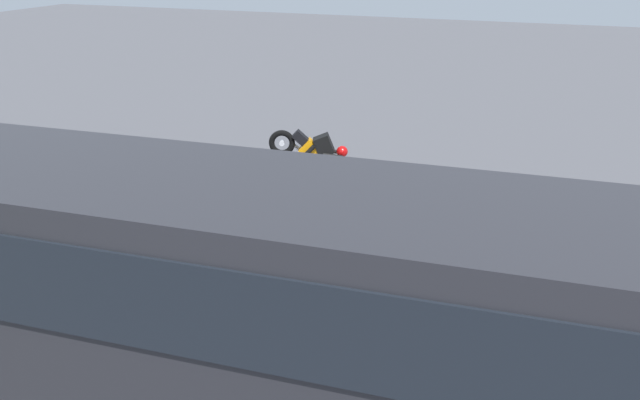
{
  "coord_description": "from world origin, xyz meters",
  "views": [
    {
      "loc": [
        -4.01,
        11.07,
        5.69
      ],
      "look_at": [
        0.18,
        0.02,
        1.1
      ],
      "focal_mm": 38.28,
      "sensor_mm": 36.0,
      "label": 1
    }
  ],
  "objects_px": {
    "spectator_far_left": "(408,281)",
    "spectator_far_right": "(158,242)",
    "spectator_centre": "(288,266)",
    "parked_motorcycle_dark": "(571,376)",
    "spectator_left": "(352,264)",
    "traffic_cone": "(429,193)",
    "tour_bus": "(213,310)",
    "spectator_right": "(231,253)",
    "parked_motorcycle_silver": "(328,321)",
    "stunt_motorcycle": "(315,155)"
  },
  "relations": [
    {
      "from": "spectator_right",
      "to": "parked_motorcycle_dark",
      "type": "relative_size",
      "value": 0.81
    },
    {
      "from": "spectator_left",
      "to": "tour_bus",
      "type": "bearing_deg",
      "value": 74.01
    },
    {
      "from": "spectator_centre",
      "to": "parked_motorcycle_dark",
      "type": "xyz_separation_m",
      "value": [
        -4.19,
        0.68,
        -0.49
      ]
    },
    {
      "from": "tour_bus",
      "to": "parked_motorcycle_silver",
      "type": "distance_m",
      "value": 2.44
    },
    {
      "from": "spectator_far_left",
      "to": "spectator_left",
      "type": "relative_size",
      "value": 0.97
    },
    {
      "from": "spectator_far_right",
      "to": "parked_motorcycle_dark",
      "type": "xyz_separation_m",
      "value": [
        -6.47,
        0.61,
        -0.54
      ]
    },
    {
      "from": "traffic_cone",
      "to": "spectator_centre",
      "type": "bearing_deg",
      "value": 79.82
    },
    {
      "from": "spectator_centre",
      "to": "traffic_cone",
      "type": "distance_m",
      "value": 5.77
    },
    {
      "from": "spectator_centre",
      "to": "spectator_right",
      "type": "xyz_separation_m",
      "value": [
        1.02,
        -0.07,
        0.0
      ]
    },
    {
      "from": "spectator_left",
      "to": "spectator_centre",
      "type": "distance_m",
      "value": 0.99
    },
    {
      "from": "spectator_centre",
      "to": "traffic_cone",
      "type": "bearing_deg",
      "value": -100.18
    },
    {
      "from": "spectator_right",
      "to": "traffic_cone",
      "type": "bearing_deg",
      "value": -110.04
    },
    {
      "from": "spectator_far_left",
      "to": "parked_motorcycle_silver",
      "type": "relative_size",
      "value": 0.85
    },
    {
      "from": "parked_motorcycle_silver",
      "to": "spectator_left",
      "type": "bearing_deg",
      "value": -99.19
    },
    {
      "from": "spectator_far_left",
      "to": "spectator_far_right",
      "type": "height_order",
      "value": "spectator_far_left"
    },
    {
      "from": "spectator_right",
      "to": "parked_motorcycle_silver",
      "type": "bearing_deg",
      "value": 161.94
    },
    {
      "from": "spectator_far_right",
      "to": "tour_bus",
      "type": "bearing_deg",
      "value": 134.5
    },
    {
      "from": "tour_bus",
      "to": "spectator_left",
      "type": "bearing_deg",
      "value": -105.99
    },
    {
      "from": "spectator_left",
      "to": "traffic_cone",
      "type": "xyz_separation_m",
      "value": [
        -0.05,
        -5.46,
        -0.78
      ]
    },
    {
      "from": "spectator_far_left",
      "to": "parked_motorcycle_dark",
      "type": "xyz_separation_m",
      "value": [
        -2.32,
        0.74,
        -0.56
      ]
    },
    {
      "from": "spectator_far_right",
      "to": "parked_motorcycle_dark",
      "type": "bearing_deg",
      "value": 174.62
    },
    {
      "from": "spectator_left",
      "to": "parked_motorcycle_dark",
      "type": "relative_size",
      "value": 0.88
    },
    {
      "from": "stunt_motorcycle",
      "to": "traffic_cone",
      "type": "distance_m",
      "value": 2.73
    },
    {
      "from": "parked_motorcycle_dark",
      "to": "spectator_centre",
      "type": "bearing_deg",
      "value": -9.25
    },
    {
      "from": "spectator_right",
      "to": "stunt_motorcycle",
      "type": "distance_m",
      "value": 5.27
    },
    {
      "from": "stunt_motorcycle",
      "to": "traffic_cone",
      "type": "height_order",
      "value": "stunt_motorcycle"
    },
    {
      "from": "spectator_centre",
      "to": "spectator_right",
      "type": "distance_m",
      "value": 1.02
    },
    {
      "from": "tour_bus",
      "to": "spectator_far_right",
      "type": "height_order",
      "value": "tour_bus"
    },
    {
      "from": "tour_bus",
      "to": "parked_motorcycle_silver",
      "type": "height_order",
      "value": "tour_bus"
    },
    {
      "from": "spectator_left",
      "to": "parked_motorcycle_dark",
      "type": "xyz_separation_m",
      "value": [
        -3.22,
        0.87,
        -0.6
      ]
    },
    {
      "from": "parked_motorcycle_silver",
      "to": "spectator_far_left",
      "type": "bearing_deg",
      "value": -149.9
    },
    {
      "from": "spectator_right",
      "to": "parked_motorcycle_silver",
      "type": "relative_size",
      "value": 0.81
    },
    {
      "from": "tour_bus",
      "to": "spectator_far_left",
      "type": "xyz_separation_m",
      "value": [
        -1.69,
        -2.63,
        -0.61
      ]
    },
    {
      "from": "spectator_left",
      "to": "stunt_motorcycle",
      "type": "height_order",
      "value": "spectator_left"
    },
    {
      "from": "tour_bus",
      "to": "spectator_right",
      "type": "distance_m",
      "value": 2.98
    },
    {
      "from": "spectator_right",
      "to": "stunt_motorcycle",
      "type": "bearing_deg",
      "value": -83.63
    },
    {
      "from": "spectator_centre",
      "to": "stunt_motorcycle",
      "type": "distance_m",
      "value": 5.54
    },
    {
      "from": "tour_bus",
      "to": "stunt_motorcycle",
      "type": "distance_m",
      "value": 8.1
    },
    {
      "from": "tour_bus",
      "to": "spectator_right",
      "type": "xyz_separation_m",
      "value": [
        1.19,
        -2.64,
        -0.67
      ]
    },
    {
      "from": "parked_motorcycle_dark",
      "to": "stunt_motorcycle",
      "type": "bearing_deg",
      "value": -45.97
    },
    {
      "from": "parked_motorcycle_silver",
      "to": "stunt_motorcycle",
      "type": "bearing_deg",
      "value": -67.24
    },
    {
      "from": "parked_motorcycle_silver",
      "to": "tour_bus",
      "type": "bearing_deg",
      "value": 71.69
    },
    {
      "from": "spectator_far_left",
      "to": "spectator_far_right",
      "type": "bearing_deg",
      "value": 1.74
    },
    {
      "from": "spectator_right",
      "to": "spectator_far_left",
      "type": "bearing_deg",
      "value": 179.66
    },
    {
      "from": "spectator_centre",
      "to": "spectator_far_right",
      "type": "relative_size",
      "value": 0.96
    },
    {
      "from": "spectator_left",
      "to": "stunt_motorcycle",
      "type": "bearing_deg",
      "value": -63.36
    },
    {
      "from": "spectator_left",
      "to": "spectator_far_right",
      "type": "relative_size",
      "value": 1.05
    },
    {
      "from": "spectator_far_right",
      "to": "stunt_motorcycle",
      "type": "distance_m",
      "value": 5.42
    },
    {
      "from": "spectator_centre",
      "to": "parked_motorcycle_dark",
      "type": "bearing_deg",
      "value": 170.75
    },
    {
      "from": "spectator_far_right",
      "to": "parked_motorcycle_silver",
      "type": "bearing_deg",
      "value": 171.54
    }
  ]
}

